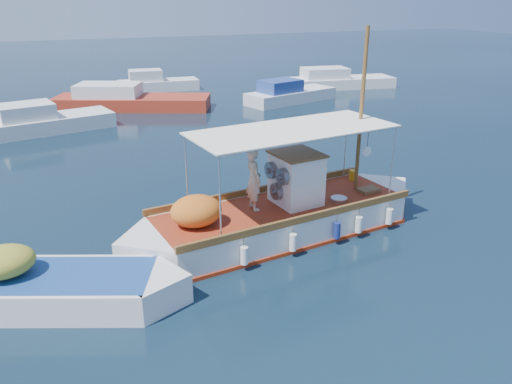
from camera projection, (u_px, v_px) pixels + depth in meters
name	position (u px, v px, depth m)	size (l,w,h in m)	color
ground	(269.00, 243.00, 14.82)	(160.00, 160.00, 0.00)	black
fishing_caique	(279.00, 217.00, 15.19)	(10.19, 3.54, 6.25)	white
dinghy	(43.00, 290.00, 11.80)	(6.43, 3.74, 1.70)	white
bg_boat_nw	(44.00, 123.00, 26.78)	(7.08, 3.75, 1.80)	silver
bg_boat_n	(127.00, 101.00, 32.28)	(10.16, 6.58, 1.80)	#A62E1B
bg_boat_ne	(289.00, 95.00, 34.18)	(6.95, 3.87, 1.80)	silver
bg_boat_e	(336.00, 82.00, 39.59)	(8.88, 3.95, 1.80)	silver
bg_boat_far_n	(156.00, 84.00, 38.44)	(6.23, 2.55, 1.80)	silver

